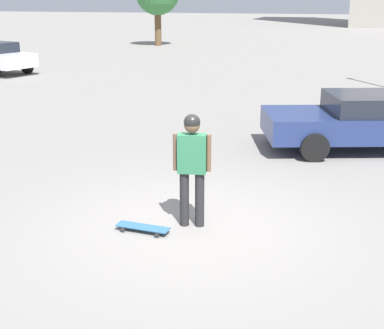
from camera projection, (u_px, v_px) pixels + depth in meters
ground_plane at (192, 225)px, 8.20m from camera, size 220.00×220.00×0.00m
person at (192, 161)px, 7.89m from camera, size 0.56×0.28×1.74m
skateboard at (143, 227)px, 7.96m from camera, size 0.83×0.31×0.08m
car_parked_near at (371, 120)px, 12.13m from camera, size 5.06×3.25×1.28m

